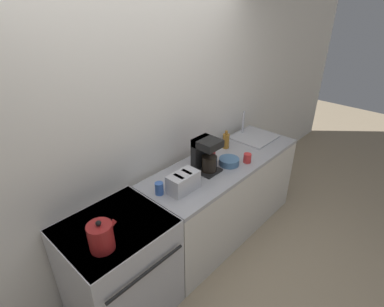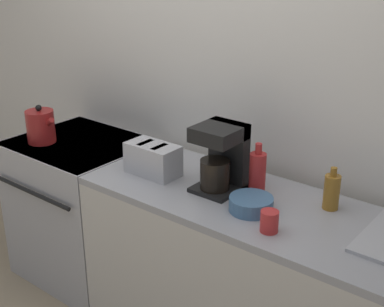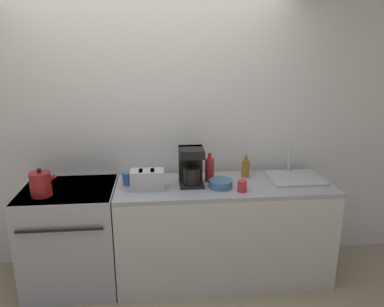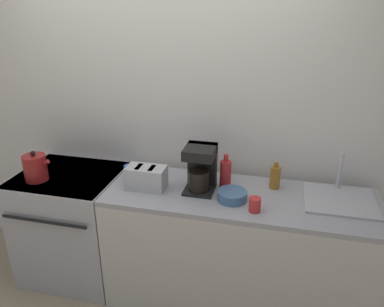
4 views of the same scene
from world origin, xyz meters
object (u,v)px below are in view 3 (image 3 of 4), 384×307
at_px(cup_blue, 127,179).
at_px(bowl, 221,184).
at_px(coffee_maker, 191,165).
at_px(cup_red, 242,186).
at_px(toaster, 147,179).
at_px(bottle_red, 210,169).
at_px(bottle_amber, 245,168).
at_px(stove, 72,235).
at_px(kettle, 41,184).

xyz_separation_m(cup_blue, bowl, (0.79, -0.13, -0.02)).
height_order(coffee_maker, cup_red, coffee_maker).
bearing_deg(cup_red, toaster, 170.13).
bearing_deg(bottle_red, cup_red, -49.58).
bearing_deg(bowl, cup_blue, 170.28).
distance_m(bottle_amber, bowl, 0.36).
xyz_separation_m(cup_red, cup_blue, (-0.94, 0.24, 0.01)).
distance_m(toaster, cup_red, 0.78).
xyz_separation_m(stove, coffee_maker, (1.03, 0.01, 0.60)).
bearing_deg(toaster, kettle, -175.19).
bearing_deg(kettle, bowl, 1.67).
height_order(kettle, bowl, kettle).
relative_size(bottle_amber, cup_red, 2.15).
distance_m(stove, bowl, 1.36).
relative_size(stove, bowl, 4.54).
height_order(bottle_amber, bottle_red, bottle_red).
bearing_deg(kettle, bottle_red, 8.53).
bearing_deg(kettle, cup_blue, 15.11).
relative_size(toaster, cup_red, 2.97).
xyz_separation_m(kettle, bottle_red, (1.37, 0.20, 0.01)).
height_order(stove, bowl, bowl).
xyz_separation_m(coffee_maker, bottle_red, (0.17, 0.06, -0.06)).
relative_size(toaster, coffee_maker, 0.85).
relative_size(kettle, bottle_amber, 1.15).
relative_size(kettle, toaster, 0.83).
relative_size(coffee_maker, cup_red, 3.51).
relative_size(kettle, coffee_maker, 0.71).
distance_m(stove, kettle, 0.57).
relative_size(bottle_red, cup_red, 2.74).
height_order(bottle_red, cup_red, bottle_red).
height_order(stove, kettle, kettle).
xyz_separation_m(bottle_amber, bowl, (-0.27, -0.24, -0.05)).
distance_m(coffee_maker, bottle_amber, 0.53).
xyz_separation_m(stove, toaster, (0.66, -0.06, 0.52)).
relative_size(cup_red, bowl, 0.47).
relative_size(coffee_maker, bowl, 1.65).
bearing_deg(cup_blue, stove, -174.95).
height_order(kettle, cup_red, kettle).
relative_size(cup_blue, bowl, 0.54).
xyz_separation_m(stove, bowl, (1.27, -0.09, 0.47)).
bearing_deg(stove, kettle, -141.46).
distance_m(stove, bottle_amber, 1.63).
height_order(stove, bottle_amber, bottle_amber).
distance_m(kettle, cup_red, 1.60).
height_order(toaster, bottle_amber, bottle_amber).
height_order(bottle_amber, cup_blue, bottle_amber).
xyz_separation_m(stove, cup_blue, (0.49, 0.04, 0.49)).
bearing_deg(bowl, coffee_maker, 156.45).
xyz_separation_m(toaster, bottle_amber, (0.88, 0.21, 0.00)).
xyz_separation_m(kettle, bowl, (1.44, 0.04, -0.07)).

